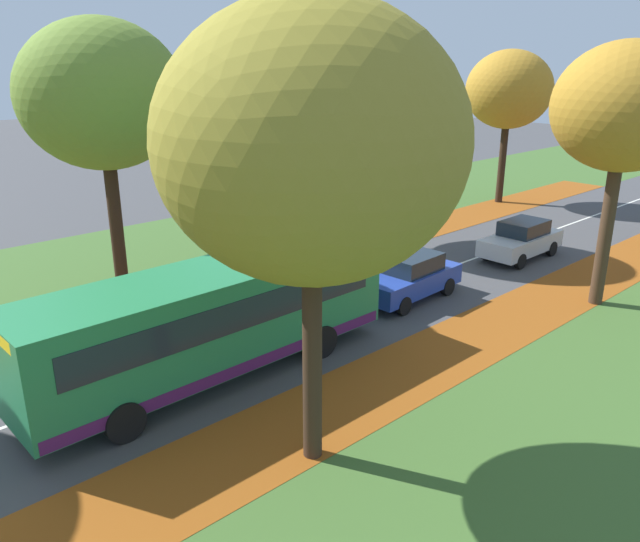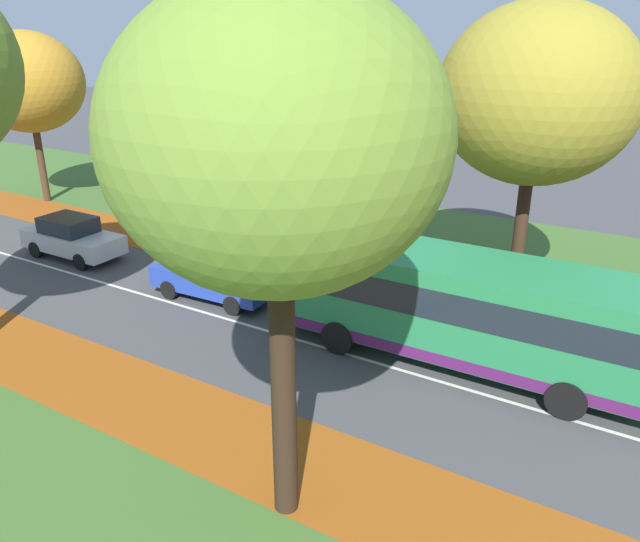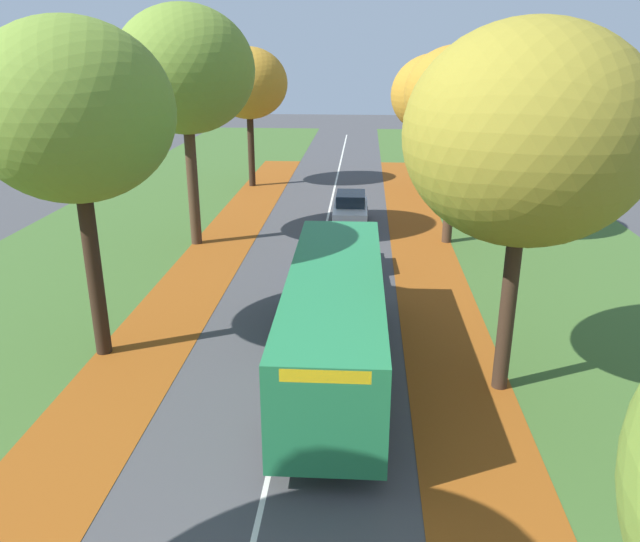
{
  "view_description": "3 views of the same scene",
  "coord_description": "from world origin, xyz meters",
  "px_view_note": "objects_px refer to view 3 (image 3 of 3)",
  "views": [
    {
      "loc": [
        14.26,
        2.07,
        8.19
      ],
      "look_at": [
        -0.4,
        15.57,
        1.34
      ],
      "focal_mm": 35.0,
      "sensor_mm": 36.0,
      "label": 1
    },
    {
      "loc": [
        -13.51,
        5.56,
        8.7
      ],
      "look_at": [
        1.9,
        14.85,
        1.44
      ],
      "focal_mm": 35.0,
      "sensor_mm": 36.0,
      "label": 2
    },
    {
      "loc": [
        1.89,
        -5.29,
        8.67
      ],
      "look_at": [
        0.51,
        13.96,
        1.68
      ],
      "focal_mm": 35.0,
      "sensor_mm": 36.0,
      "label": 3
    }
  ],
  "objects_px": {
    "tree_left_mid": "(185,71)",
    "tree_right_mid": "(457,95)",
    "tree_left_near": "(73,113)",
    "tree_left_far": "(249,84)",
    "bus": "(335,317)",
    "car_silver_following": "(351,209)",
    "tree_right_far": "(435,95)",
    "tree_right_near": "(527,136)",
    "car_blue_lead": "(342,253)"
  },
  "relations": [
    {
      "from": "tree_right_mid",
      "to": "car_blue_lead",
      "type": "bearing_deg",
      "value": -136.41
    },
    {
      "from": "tree_right_near",
      "to": "tree_left_mid",
      "type": "bearing_deg",
      "value": 133.26
    },
    {
      "from": "tree_right_near",
      "to": "tree_left_near",
      "type": "bearing_deg",
      "value": 173.97
    },
    {
      "from": "tree_right_mid",
      "to": "tree_left_near",
      "type": "bearing_deg",
      "value": -133.91
    },
    {
      "from": "tree_right_far",
      "to": "car_blue_lead",
      "type": "relative_size",
      "value": 1.94
    },
    {
      "from": "tree_left_mid",
      "to": "car_silver_following",
      "type": "relative_size",
      "value": 2.47
    },
    {
      "from": "tree_right_near",
      "to": "tree_right_far",
      "type": "xyz_separation_m",
      "value": [
        0.36,
        24.07,
        -0.79
      ]
    },
    {
      "from": "car_blue_lead",
      "to": "tree_left_mid",
      "type": "bearing_deg",
      "value": 153.45
    },
    {
      "from": "tree_right_mid",
      "to": "bus",
      "type": "relative_size",
      "value": 0.84
    },
    {
      "from": "tree_left_far",
      "to": "tree_right_mid",
      "type": "height_order",
      "value": "tree_right_mid"
    },
    {
      "from": "tree_left_near",
      "to": "car_silver_following",
      "type": "height_order",
      "value": "tree_left_near"
    },
    {
      "from": "tree_left_far",
      "to": "bus",
      "type": "height_order",
      "value": "tree_left_far"
    },
    {
      "from": "tree_left_mid",
      "to": "car_blue_lead",
      "type": "relative_size",
      "value": 2.43
    },
    {
      "from": "car_blue_lead",
      "to": "car_silver_following",
      "type": "xyz_separation_m",
      "value": [
        0.15,
        7.25,
        0.0
      ]
    },
    {
      "from": "tree_left_far",
      "to": "tree_left_near",
      "type": "bearing_deg",
      "value": -90.85
    },
    {
      "from": "tree_right_mid",
      "to": "tree_right_far",
      "type": "height_order",
      "value": "tree_right_mid"
    },
    {
      "from": "tree_left_near",
      "to": "bus",
      "type": "bearing_deg",
      "value": -6.22
    },
    {
      "from": "tree_left_near",
      "to": "bus",
      "type": "height_order",
      "value": "tree_left_near"
    },
    {
      "from": "tree_left_near",
      "to": "tree_right_mid",
      "type": "xyz_separation_m",
      "value": [
        11.59,
        12.04,
        -0.36
      ]
    },
    {
      "from": "tree_left_mid",
      "to": "car_silver_following",
      "type": "height_order",
      "value": "tree_left_mid"
    },
    {
      "from": "tree_left_far",
      "to": "tree_right_far",
      "type": "relative_size",
      "value": 1.04
    },
    {
      "from": "tree_right_mid",
      "to": "bus",
      "type": "xyz_separation_m",
      "value": [
        -4.63,
        -12.8,
        -4.95
      ]
    },
    {
      "from": "tree_left_near",
      "to": "tree_right_near",
      "type": "relative_size",
      "value": 1.01
    },
    {
      "from": "tree_right_near",
      "to": "car_blue_lead",
      "type": "distance_m",
      "value": 11.49
    },
    {
      "from": "tree_left_near",
      "to": "car_blue_lead",
      "type": "xyz_separation_m",
      "value": [
        6.86,
        7.54,
        -6.2
      ]
    },
    {
      "from": "tree_left_near",
      "to": "tree_right_far",
      "type": "distance_m",
      "value": 25.75
    },
    {
      "from": "tree_right_near",
      "to": "bus",
      "type": "height_order",
      "value": "tree_right_near"
    },
    {
      "from": "tree_left_near",
      "to": "tree_right_far",
      "type": "bearing_deg",
      "value": 62.71
    },
    {
      "from": "tree_right_mid",
      "to": "tree_right_far",
      "type": "relative_size",
      "value": 1.05
    },
    {
      "from": "car_blue_lead",
      "to": "tree_right_near",
      "type": "bearing_deg",
      "value": -62.4
    },
    {
      "from": "tree_right_far",
      "to": "bus",
      "type": "relative_size",
      "value": 0.8
    },
    {
      "from": "tree_right_far",
      "to": "tree_right_mid",
      "type": "bearing_deg",
      "value": -91.1
    },
    {
      "from": "tree_left_near",
      "to": "bus",
      "type": "distance_m",
      "value": 8.79
    },
    {
      "from": "tree_left_far",
      "to": "tree_right_mid",
      "type": "relative_size",
      "value": 0.99
    },
    {
      "from": "tree_right_near",
      "to": "car_silver_following",
      "type": "bearing_deg",
      "value": 105.46
    },
    {
      "from": "tree_right_far",
      "to": "bus",
      "type": "distance_m",
      "value": 24.48
    },
    {
      "from": "tree_left_near",
      "to": "tree_right_mid",
      "type": "distance_m",
      "value": 16.71
    },
    {
      "from": "tree_left_mid",
      "to": "tree_right_mid",
      "type": "relative_size",
      "value": 1.19
    },
    {
      "from": "tree_left_mid",
      "to": "tree_right_far",
      "type": "height_order",
      "value": "tree_left_mid"
    },
    {
      "from": "tree_left_near",
      "to": "tree_right_near",
      "type": "bearing_deg",
      "value": -6.03
    },
    {
      "from": "tree_left_mid",
      "to": "tree_right_near",
      "type": "bearing_deg",
      "value": -46.74
    },
    {
      "from": "tree_left_far",
      "to": "tree_right_near",
      "type": "bearing_deg",
      "value": -66.03
    },
    {
      "from": "tree_right_mid",
      "to": "car_blue_lead",
      "type": "xyz_separation_m",
      "value": [
        -4.73,
        -4.5,
        -5.84
      ]
    },
    {
      "from": "tree_left_near",
      "to": "tree_right_far",
      "type": "relative_size",
      "value": 1.14
    },
    {
      "from": "tree_left_mid",
      "to": "car_silver_following",
      "type": "bearing_deg",
      "value": 28.31
    },
    {
      "from": "car_silver_following",
      "to": "tree_right_mid",
      "type": "bearing_deg",
      "value": -30.96
    },
    {
      "from": "tree_left_near",
      "to": "tree_left_mid",
      "type": "bearing_deg",
      "value": 90.24
    },
    {
      "from": "tree_right_far",
      "to": "tree_left_far",
      "type": "bearing_deg",
      "value": 175.73
    },
    {
      "from": "tree_right_mid",
      "to": "bus",
      "type": "height_order",
      "value": "tree_right_mid"
    },
    {
      "from": "tree_right_far",
      "to": "car_silver_following",
      "type": "distance_m",
      "value": 10.68
    }
  ]
}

